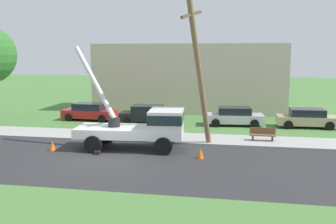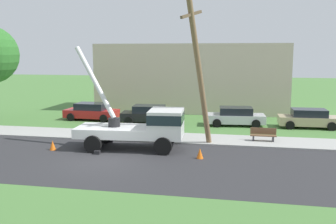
{
  "view_description": "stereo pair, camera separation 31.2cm",
  "coord_description": "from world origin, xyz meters",
  "px_view_note": "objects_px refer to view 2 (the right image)",
  "views": [
    {
      "loc": [
        6.73,
        -18.63,
        5.59
      ],
      "look_at": [
        2.74,
        3.32,
        2.15
      ],
      "focal_mm": 41.26,
      "sensor_mm": 36.0,
      "label": 1
    },
    {
      "loc": [
        7.04,
        -18.57,
        5.59
      ],
      "look_at": [
        2.74,
        3.32,
        2.15
      ],
      "focal_mm": 41.26,
      "sensor_mm": 36.0,
      "label": 2
    }
  ],
  "objects_px": {
    "leaning_utility_pole": "(199,71)",
    "parked_sedan_tan": "(309,118)",
    "traffic_cone_ahead": "(200,153)",
    "park_bench": "(263,135)",
    "parked_sedan_black": "(149,114)",
    "traffic_cone_behind": "(53,145)",
    "parked_sedan_red": "(91,111)",
    "parked_sedan_silver": "(236,116)",
    "utility_truck": "(144,125)"
  },
  "relations": [
    {
      "from": "leaning_utility_pole",
      "to": "traffic_cone_ahead",
      "type": "bearing_deg",
      "value": -81.37
    },
    {
      "from": "parked_sedan_silver",
      "to": "parked_sedan_tan",
      "type": "height_order",
      "value": "same"
    },
    {
      "from": "traffic_cone_ahead",
      "to": "parked_sedan_red",
      "type": "relative_size",
      "value": 0.13
    },
    {
      "from": "utility_truck",
      "to": "traffic_cone_ahead",
      "type": "height_order",
      "value": "utility_truck"
    },
    {
      "from": "utility_truck",
      "to": "parked_sedan_silver",
      "type": "relative_size",
      "value": 1.53
    },
    {
      "from": "utility_truck",
      "to": "traffic_cone_ahead",
      "type": "bearing_deg",
      "value": -22.72
    },
    {
      "from": "parked_sedan_silver",
      "to": "park_bench",
      "type": "xyz_separation_m",
      "value": [
        1.83,
        -5.41,
        -0.25
      ]
    },
    {
      "from": "traffic_cone_ahead",
      "to": "traffic_cone_behind",
      "type": "distance_m",
      "value": 8.58
    },
    {
      "from": "utility_truck",
      "to": "traffic_cone_behind",
      "type": "relative_size",
      "value": 12.37
    },
    {
      "from": "traffic_cone_behind",
      "to": "parked_sedan_tan",
      "type": "height_order",
      "value": "parked_sedan_tan"
    },
    {
      "from": "utility_truck",
      "to": "traffic_cone_ahead",
      "type": "xyz_separation_m",
      "value": [
        3.42,
        -1.43,
        -1.13
      ]
    },
    {
      "from": "parked_sedan_red",
      "to": "parked_sedan_black",
      "type": "relative_size",
      "value": 0.98
    },
    {
      "from": "traffic_cone_ahead",
      "to": "leaning_utility_pole",
      "type": "bearing_deg",
      "value": 98.63
    },
    {
      "from": "parked_sedan_black",
      "to": "park_bench",
      "type": "relative_size",
      "value": 2.83
    },
    {
      "from": "parked_sedan_red",
      "to": "parked_sedan_black",
      "type": "distance_m",
      "value": 5.13
    },
    {
      "from": "traffic_cone_ahead",
      "to": "park_bench",
      "type": "bearing_deg",
      "value": 52.39
    },
    {
      "from": "utility_truck",
      "to": "parked_sedan_tan",
      "type": "distance_m",
      "value": 13.57
    },
    {
      "from": "utility_truck",
      "to": "leaning_utility_pole",
      "type": "relative_size",
      "value": 0.79
    },
    {
      "from": "parked_sedan_red",
      "to": "parked_sedan_black",
      "type": "bearing_deg",
      "value": -5.91
    },
    {
      "from": "parked_sedan_silver",
      "to": "parked_sedan_tan",
      "type": "distance_m",
      "value": 5.39
    },
    {
      "from": "traffic_cone_ahead",
      "to": "parked_sedan_black",
      "type": "bearing_deg",
      "value": 118.15
    },
    {
      "from": "parked_sedan_black",
      "to": "parked_sedan_tan",
      "type": "bearing_deg",
      "value": 1.81
    },
    {
      "from": "park_bench",
      "to": "parked_sedan_silver",
      "type": "bearing_deg",
      "value": 108.65
    },
    {
      "from": "traffic_cone_behind",
      "to": "parked_sedan_silver",
      "type": "height_order",
      "value": "parked_sedan_silver"
    },
    {
      "from": "parked_sedan_black",
      "to": "utility_truck",
      "type": "bearing_deg",
      "value": -78.03
    },
    {
      "from": "park_bench",
      "to": "parked_sedan_black",
      "type": "bearing_deg",
      "value": 149.3
    },
    {
      "from": "traffic_cone_behind",
      "to": "parked_sedan_tan",
      "type": "xyz_separation_m",
      "value": [
        15.63,
        9.88,
        0.43
      ]
    },
    {
      "from": "leaning_utility_pole",
      "to": "traffic_cone_behind",
      "type": "bearing_deg",
      "value": -164.22
    },
    {
      "from": "traffic_cone_ahead",
      "to": "parked_sedan_red",
      "type": "xyz_separation_m",
      "value": [
        -10.27,
        10.19,
        0.43
      ]
    },
    {
      "from": "traffic_cone_ahead",
      "to": "parked_sedan_tan",
      "type": "distance_m",
      "value": 12.27
    },
    {
      "from": "utility_truck",
      "to": "parked_sedan_red",
      "type": "distance_m",
      "value": 11.13
    },
    {
      "from": "parked_sedan_red",
      "to": "parked_sedan_silver",
      "type": "relative_size",
      "value": 0.98
    },
    {
      "from": "traffic_cone_behind",
      "to": "utility_truck",
      "type": "bearing_deg",
      "value": 13.82
    },
    {
      "from": "parked_sedan_red",
      "to": "park_bench",
      "type": "height_order",
      "value": "parked_sedan_red"
    },
    {
      "from": "utility_truck",
      "to": "parked_sedan_red",
      "type": "xyz_separation_m",
      "value": [
        -6.85,
        8.75,
        -0.7
      ]
    },
    {
      "from": "parked_sedan_black",
      "to": "parked_sedan_silver",
      "type": "xyz_separation_m",
      "value": [
        6.82,
        0.27,
        0.0
      ]
    },
    {
      "from": "traffic_cone_behind",
      "to": "traffic_cone_ahead",
      "type": "bearing_deg",
      "value": -1.1
    },
    {
      "from": "parked_sedan_tan",
      "to": "traffic_cone_behind",
      "type": "bearing_deg",
      "value": -147.71
    },
    {
      "from": "leaning_utility_pole",
      "to": "traffic_cone_ahead",
      "type": "distance_m",
      "value": 4.93
    },
    {
      "from": "parked_sedan_silver",
      "to": "parked_sedan_black",
      "type": "bearing_deg",
      "value": -177.69
    },
    {
      "from": "parked_sedan_silver",
      "to": "leaning_utility_pole",
      "type": "bearing_deg",
      "value": -105.27
    },
    {
      "from": "leaning_utility_pole",
      "to": "parked_sedan_tan",
      "type": "bearing_deg",
      "value": 45.52
    },
    {
      "from": "traffic_cone_ahead",
      "to": "parked_sedan_tan",
      "type": "height_order",
      "value": "parked_sedan_tan"
    },
    {
      "from": "traffic_cone_ahead",
      "to": "parked_sedan_red",
      "type": "bearing_deg",
      "value": 135.25
    },
    {
      "from": "parked_sedan_tan",
      "to": "traffic_cone_ahead",
      "type": "bearing_deg",
      "value": -125.06
    },
    {
      "from": "traffic_cone_behind",
      "to": "parked_sedan_tan",
      "type": "distance_m",
      "value": 18.49
    },
    {
      "from": "parked_sedan_black",
      "to": "park_bench",
      "type": "xyz_separation_m",
      "value": [
        8.65,
        -5.14,
        -0.25
      ]
    },
    {
      "from": "parked_sedan_black",
      "to": "parked_sedan_silver",
      "type": "distance_m",
      "value": 6.83
    },
    {
      "from": "traffic_cone_ahead",
      "to": "parked_sedan_black",
      "type": "height_order",
      "value": "parked_sedan_black"
    },
    {
      "from": "leaning_utility_pole",
      "to": "parked_sedan_silver",
      "type": "relative_size",
      "value": 1.94
    }
  ]
}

